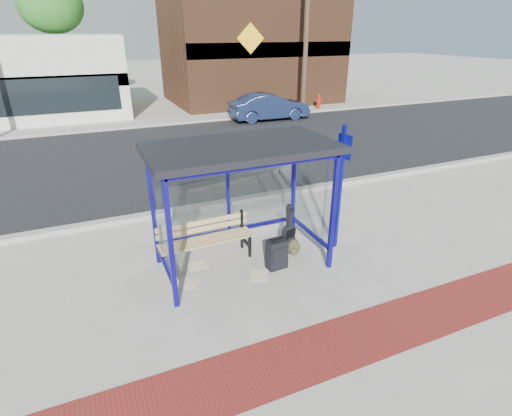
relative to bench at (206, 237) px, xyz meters
name	(u,v)px	position (x,y,z in m)	size (l,w,h in m)	color
ground	(243,264)	(0.60, -0.46, -0.50)	(120.00, 120.00, 0.00)	#B2ADA0
brick_paver_strip	(311,354)	(0.60, -3.06, -0.49)	(60.00, 1.00, 0.01)	maroon
curb_near	(201,207)	(0.60, 2.44, -0.44)	(60.00, 0.25, 0.12)	gray
street_asphalt	(161,156)	(0.60, 7.54, -0.50)	(60.00, 10.00, 0.00)	black
curb_far	(139,126)	(0.60, 12.64, -0.44)	(60.00, 0.25, 0.12)	gray
far_sidewalk	(134,120)	(0.60, 14.54, -0.50)	(60.00, 4.00, 0.01)	#B2ADA0
bus_shelter	(240,163)	(0.60, -0.39, 1.57)	(3.30, 1.80, 2.42)	#110C87
storefront_brown	(251,48)	(8.60, 18.03, 2.70)	(10.00, 7.08, 6.40)	#59331E
tree_mid	(51,6)	(-2.40, 21.54, 4.95)	(3.60, 3.60, 7.03)	#4C3826
tree_right	(289,11)	(13.10, 21.54, 4.95)	(3.60, 3.60, 7.03)	#4C3826
utility_pole_east	(306,32)	(9.60, 12.94, 3.61)	(1.60, 0.24, 8.00)	#4C3826
bench	(206,237)	(0.00, 0.00, 0.00)	(1.88, 0.50, 0.88)	black
guitar_bag	(289,236)	(1.63, -0.40, -0.13)	(0.39, 0.21, 1.02)	black
suitcase	(277,254)	(1.15, -0.84, -0.19)	(0.40, 0.28, 0.66)	black
backpack	(294,248)	(1.69, -0.53, -0.34)	(0.33, 0.31, 0.33)	#302F1A
sign_post	(340,182)	(2.66, -0.57, 0.96)	(0.15, 0.32, 2.60)	#0C0F89
newspaper_a	(188,283)	(-0.57, -0.65, -0.50)	(0.39, 0.31, 0.01)	white
newspaper_b	(259,276)	(0.72, -0.96, -0.50)	(0.41, 0.32, 0.01)	white
newspaper_c	(198,266)	(-0.24, -0.16, -0.50)	(0.36, 0.29, 0.01)	white
parked_car	(269,107)	(6.97, 11.78, 0.16)	(1.41, 4.03, 1.33)	#1B274C
fire_hydrant	(319,101)	(10.97, 13.50, -0.05)	(0.37, 0.24, 0.82)	#A91F0C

